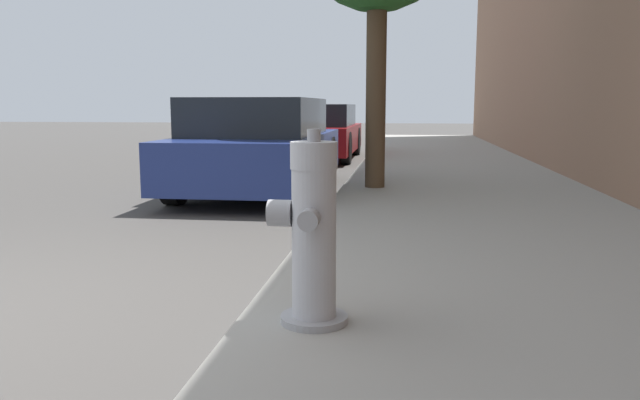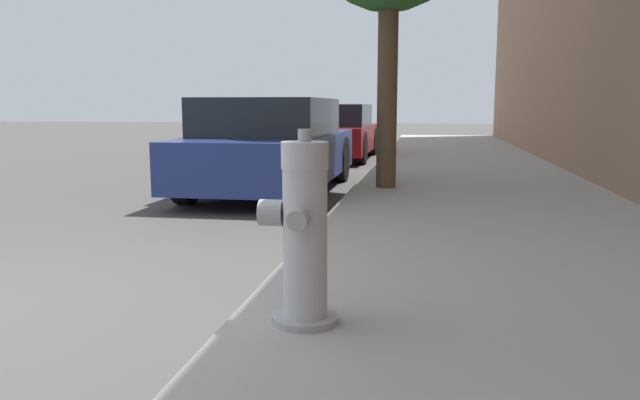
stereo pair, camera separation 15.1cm
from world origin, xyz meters
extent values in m
cube|color=#99968E|center=(3.22, 0.00, 0.07)|extent=(3.23, 40.00, 0.14)
cylinder|color=#97979C|center=(1.99, -0.16, 0.16)|extent=(0.34, 0.34, 0.04)
cylinder|color=#B2B2B7|center=(1.99, -0.16, 0.54)|extent=(0.22, 0.22, 0.73)
cylinder|color=#B2B2B7|center=(1.99, -0.16, 0.97)|extent=(0.23, 0.23, 0.13)
cylinder|color=#97979C|center=(1.99, -0.16, 1.06)|extent=(0.06, 0.06, 0.06)
cylinder|color=#97979C|center=(1.99, -0.32, 0.68)|extent=(0.10, 0.10, 0.10)
cylinder|color=#97979C|center=(1.99, 0.00, 0.68)|extent=(0.10, 0.10, 0.10)
cylinder|color=#97979C|center=(1.83, -0.16, 0.68)|extent=(0.12, 0.13, 0.13)
cube|color=navy|center=(0.43, 5.43, 0.50)|extent=(1.71, 4.24, 0.61)
cube|color=black|center=(0.43, 5.26, 1.05)|extent=(1.57, 2.33, 0.50)
cylinder|color=black|center=(-0.35, 6.75, 0.36)|extent=(0.20, 0.71, 0.71)
cylinder|color=black|center=(1.20, 6.75, 0.36)|extent=(0.20, 0.71, 0.71)
cylinder|color=black|center=(-0.35, 4.12, 0.36)|extent=(0.20, 0.71, 0.71)
cylinder|color=black|center=(1.20, 4.12, 0.36)|extent=(0.20, 0.71, 0.71)
cube|color=maroon|center=(0.46, 10.93, 0.47)|extent=(1.67, 4.04, 0.57)
cube|color=black|center=(0.46, 10.77, 0.99)|extent=(1.54, 2.22, 0.47)
cylinder|color=black|center=(-0.29, 12.18, 0.33)|extent=(0.20, 0.67, 0.67)
cylinder|color=black|center=(1.22, 12.18, 0.33)|extent=(0.20, 0.67, 0.67)
cylinder|color=black|center=(-0.29, 9.68, 0.33)|extent=(0.20, 0.67, 0.67)
cylinder|color=black|center=(1.22, 9.68, 0.33)|extent=(0.20, 0.67, 0.67)
cylinder|color=brown|center=(2.03, 5.08, 1.44)|extent=(0.26, 0.26, 2.59)
camera|label=1|loc=(2.42, -3.09, 1.20)|focal=35.00mm
camera|label=2|loc=(2.57, -3.07, 1.20)|focal=35.00mm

